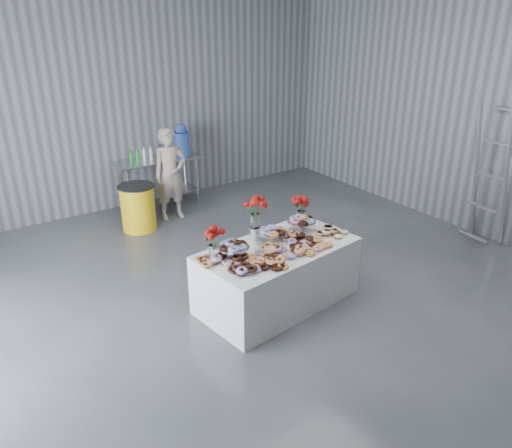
{
  "coord_description": "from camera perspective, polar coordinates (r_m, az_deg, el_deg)",
  "views": [
    {
      "loc": [
        -3.03,
        -3.89,
        3.34
      ],
      "look_at": [
        0.14,
        0.77,
        0.88
      ],
      "focal_mm": 35.0,
      "sensor_mm": 36.0,
      "label": 1
    }
  ],
  "objects": [
    {
      "name": "cake_stand_mid",
      "position": [
        5.94,
        1.9,
        -0.83
      ],
      "size": [
        0.36,
        0.36,
        0.17
      ],
      "color": "silver",
      "rests_on": "display_table"
    },
    {
      "name": "danish_pile",
      "position": [
        6.26,
        8.46,
        -0.63
      ],
      "size": [
        0.48,
        0.48,
        0.11
      ],
      "primitive_type": null,
      "color": "silver",
      "rests_on": "display_table"
    },
    {
      "name": "person",
      "position": [
        8.48,
        -9.74,
        5.62
      ],
      "size": [
        0.59,
        0.4,
        1.56
      ],
      "primitive_type": "imported",
      "rotation": [
        0.0,
        0.0,
        -0.06
      ],
      "color": "#CC8C93",
      "rests_on": "ground"
    },
    {
      "name": "bouquet_right",
      "position": [
        6.4,
        5.25,
        2.45
      ],
      "size": [
        0.26,
        0.26,
        0.42
      ],
      "color": "white",
      "rests_on": "display_table"
    },
    {
      "name": "display_table",
      "position": [
        6.05,
        2.46,
        -5.85
      ],
      "size": [
        2.01,
        1.23,
        0.75
      ],
      "primitive_type": "cube",
      "rotation": [
        0.0,
        0.0,
        0.12
      ],
      "color": "silver",
      "rests_on": "ground"
    },
    {
      "name": "cake_stand_right",
      "position": [
        6.27,
        5.24,
        0.42
      ],
      "size": [
        0.36,
        0.36,
        0.17
      ],
      "color": "silver",
      "rests_on": "display_table"
    },
    {
      "name": "bouquet_center",
      "position": [
        5.92,
        -0.1,
        1.61
      ],
      "size": [
        0.26,
        0.26,
        0.57
      ],
      "color": "silver",
      "rests_on": "display_table"
    },
    {
      "name": "water_jug",
      "position": [
        9.13,
        -8.5,
        9.42
      ],
      "size": [
        0.28,
        0.28,
        0.55
      ],
      "color": "#3F68D8",
      "rests_on": "prep_table"
    },
    {
      "name": "ground",
      "position": [
        5.96,
        3.07,
        -10.58
      ],
      "size": [
        9.0,
        9.0,
        0.0
      ],
      "primitive_type": "plane",
      "color": "#3A3D42",
      "rests_on": "ground"
    },
    {
      "name": "prep_table",
      "position": [
        9.08,
        -11.13,
        5.67
      ],
      "size": [
        1.5,
        0.6,
        0.9
      ],
      "color": "silver",
      "rests_on": "ground"
    },
    {
      "name": "donut_mounds",
      "position": [
        5.82,
        2.83,
        -2.45
      ],
      "size": [
        1.89,
        1.02,
        0.09
      ],
      "primitive_type": null,
      "rotation": [
        0.0,
        0.0,
        0.12
      ],
      "color": "#E39153",
      "rests_on": "display_table"
    },
    {
      "name": "cake_stand_left",
      "position": [
        5.58,
        -2.6,
        -2.52
      ],
      "size": [
        0.36,
        0.36,
        0.17
      ],
      "color": "silver",
      "rests_on": "display_table"
    },
    {
      "name": "bouquet_left",
      "position": [
        5.48,
        -4.91,
        -1.31
      ],
      "size": [
        0.26,
        0.26,
        0.42
      ],
      "color": "white",
      "rests_on": "display_table"
    },
    {
      "name": "drink_bottles",
      "position": [
        8.76,
        -13.0,
        7.69
      ],
      "size": [
        0.54,
        0.08,
        0.27
      ],
      "primitive_type": null,
      "color": "#268C33",
      "rests_on": "prep_table"
    },
    {
      "name": "trash_barrel",
      "position": [
        8.26,
        -13.33,
        1.85
      ],
      "size": [
        0.59,
        0.59,
        0.75
      ],
      "rotation": [
        0.0,
        0.0,
        0.3
      ],
      "color": "yellow",
      "rests_on": "ground"
    },
    {
      "name": "stepladder",
      "position": [
        8.12,
        25.23,
        5.03
      ],
      "size": [
        0.63,
        0.53,
        2.15
      ],
      "primitive_type": null,
      "rotation": [
        0.0,
        -0.18,
        0.0
      ],
      "color": "silver",
      "rests_on": "ground"
    },
    {
      "name": "room_walls",
      "position": [
        4.88,
        0.59,
        15.27
      ],
      "size": [
        8.04,
        9.04,
        4.02
      ],
      "color": "gray",
      "rests_on": "ground"
    }
  ]
}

